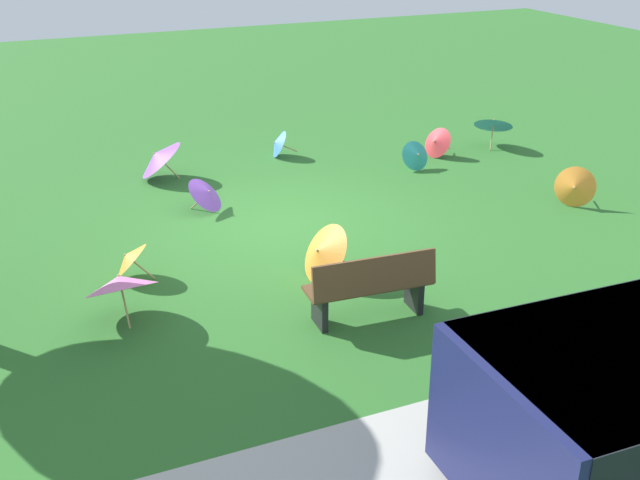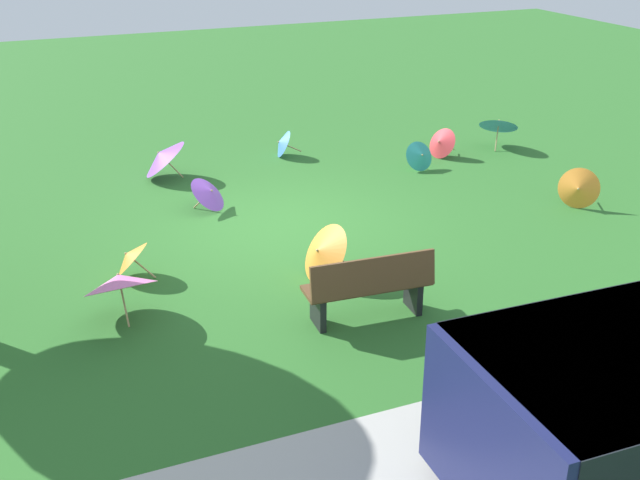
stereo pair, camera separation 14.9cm
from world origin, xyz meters
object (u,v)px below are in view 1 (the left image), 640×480
at_px(parasol_blue_0, 494,123).
at_px(parasol_purple_2, 207,193).
at_px(parasol_orange_1, 129,258).
at_px(parasol_purple_0, 158,157).
at_px(park_bench, 371,286).
at_px(parasol_teal_0, 417,155).
at_px(parasol_orange_3, 321,252).
at_px(parasol_blue_1, 277,143).
at_px(parasol_pink_0, 120,283).
at_px(parasol_red_0, 436,142).
at_px(parasol_orange_2, 575,187).

bearing_deg(parasol_blue_0, parasol_purple_2, 10.30).
bearing_deg(parasol_orange_1, parasol_purple_0, -108.28).
relative_size(park_bench, parasol_teal_0, 2.61).
relative_size(parasol_blue_0, parasol_orange_1, 1.47).
bearing_deg(parasol_orange_3, parasol_blue_1, -104.36).
distance_m(park_bench, parasol_pink_0, 3.07).
distance_m(parasol_red_0, parasol_orange_3, 5.98).
relative_size(parasol_purple_2, parasol_red_0, 1.23).
xyz_separation_m(parasol_blue_0, parasol_orange_2, (0.77, 3.47, -0.16)).
distance_m(parasol_blue_0, parasol_red_0, 1.48).
bearing_deg(parasol_orange_2, park_bench, 22.86).
bearing_deg(parasol_red_0, parasol_blue_0, -174.48).
bearing_deg(park_bench, parasol_blue_0, -135.75).
height_order(parasol_blue_0, parasol_blue_1, parasol_blue_0).
bearing_deg(parasol_pink_0, parasol_teal_0, -149.93).
relative_size(park_bench, parasol_orange_2, 2.32).
bearing_deg(parasol_teal_0, parasol_purple_0, -16.57).
xyz_separation_m(parasol_orange_2, parasol_orange_3, (5.02, 0.80, 0.06)).
bearing_deg(park_bench, parasol_red_0, -128.03).
bearing_deg(parasol_orange_2, parasol_purple_2, -21.62).
relative_size(parasol_red_0, parasol_orange_1, 0.97).
xyz_separation_m(parasol_blue_0, parasol_orange_3, (5.79, 4.27, -0.10)).
distance_m(parasol_purple_2, parasol_orange_2, 6.19).
xyz_separation_m(park_bench, parasol_purple_2, (0.84, -4.35, -0.15)).
bearing_deg(parasol_orange_3, parasol_teal_0, -134.85).
bearing_deg(parasol_purple_2, parasol_blue_0, -169.70).
xyz_separation_m(park_bench, parasol_blue_1, (-1.28, -6.67, -0.18)).
height_order(parasol_pink_0, parasol_red_0, parasol_pink_0).
height_order(parasol_purple_0, parasol_blue_0, parasol_purple_0).
xyz_separation_m(parasol_red_0, parasol_blue_1, (2.94, -1.28, -0.02)).
xyz_separation_m(parasol_pink_0, parasol_blue_1, (-4.10, -5.45, -0.23)).
distance_m(parasol_orange_1, parasol_orange_2, 7.44).
height_order(park_bench, parasol_blue_0, park_bench).
distance_m(parasol_blue_0, parasol_orange_1, 8.82).
relative_size(parasol_teal_0, parasol_blue_1, 0.97).
relative_size(parasol_red_0, parasol_orange_3, 0.79).
bearing_deg(parasol_purple_0, parasol_blue_1, -170.32).
bearing_deg(parasol_blue_1, parasol_red_0, 156.55).
height_order(parasol_orange_1, parasol_orange_2, parasol_orange_2).
height_order(park_bench, parasol_orange_3, park_bench).
distance_m(parasol_purple_0, parasol_orange_2, 7.43).
bearing_deg(parasol_purple_2, parasol_blue_1, -132.37).
xyz_separation_m(parasol_orange_1, parasol_blue_1, (-3.80, -4.36, -0.04)).
distance_m(parasol_orange_2, parasol_blue_1, 5.87).
relative_size(parasol_pink_0, parasol_teal_0, 1.58).
relative_size(parasol_blue_0, parasol_purple_2, 1.23).
bearing_deg(park_bench, parasol_orange_3, -85.34).
height_order(park_bench, parasol_red_0, park_bench).
bearing_deg(parasol_orange_2, parasol_purple_0, -34.21).
height_order(parasol_teal_0, parasol_orange_2, parasol_orange_2).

